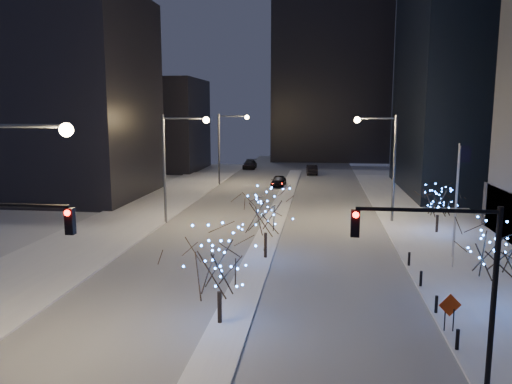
% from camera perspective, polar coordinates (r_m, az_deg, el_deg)
% --- Properties ---
extents(road, '(20.00, 130.00, 0.02)m').
position_cam_1_polar(road, '(53.25, 2.71, -1.98)').
color(road, '#A1A6B0').
rests_on(road, ground).
extents(median, '(2.00, 80.00, 0.15)m').
position_cam_1_polar(median, '(48.36, 2.23, -3.04)').
color(median, white).
rests_on(median, ground).
extents(east_sidewalk, '(10.00, 90.00, 0.15)m').
position_cam_1_polar(east_sidewalk, '(39.95, 22.94, -6.38)').
color(east_sidewalk, white).
rests_on(east_sidewalk, ground).
extents(west_sidewalk, '(8.00, 90.00, 0.15)m').
position_cam_1_polar(west_sidewalk, '(42.54, -18.28, -5.20)').
color(west_sidewalk, white).
rests_on(west_sidewalk, ground).
extents(filler_west_near, '(22.00, 18.00, 24.00)m').
position_cam_1_polar(filler_west_near, '(65.55, -22.41, 9.97)').
color(filler_west_near, black).
rests_on(filler_west_near, ground).
extents(filler_west_far, '(18.00, 16.00, 16.00)m').
position_cam_1_polar(filler_west_far, '(92.19, -11.86, 7.53)').
color(filler_west_far, black).
rests_on(filler_west_far, ground).
extents(horizon_block, '(24.00, 14.00, 42.00)m').
position_cam_1_polar(horizon_block, '(109.63, 8.55, 14.65)').
color(horizon_block, black).
rests_on(horizon_block, ground).
extents(street_lamp_w_near, '(4.40, 0.56, 10.00)m').
position_cam_1_polar(street_lamp_w_near, '(23.46, -26.78, -1.09)').
color(street_lamp_w_near, '#595E66').
rests_on(street_lamp_w_near, ground).
extents(street_lamp_w_mid, '(4.40, 0.56, 10.00)m').
position_cam_1_polar(street_lamp_w_mid, '(46.15, -9.22, 4.34)').
color(street_lamp_w_mid, '#595E66').
rests_on(street_lamp_w_mid, ground).
extents(street_lamp_w_far, '(4.40, 0.56, 10.00)m').
position_cam_1_polar(street_lamp_w_far, '(70.42, -3.42, 6.05)').
color(street_lamp_w_far, '#595E66').
rests_on(street_lamp_w_far, ground).
extents(street_lamp_east, '(3.90, 0.56, 10.00)m').
position_cam_1_polar(street_lamp_east, '(47.61, 14.49, 4.25)').
color(street_lamp_east, '#595E66').
rests_on(street_lamp_east, ground).
extents(traffic_signal_east, '(5.26, 0.43, 7.00)m').
position_cam_1_polar(traffic_signal_east, '(19.49, 21.36, -7.92)').
color(traffic_signal_east, black).
rests_on(traffic_signal_east, ground).
extents(flagpoles, '(1.35, 2.60, 8.00)m').
position_cam_1_polar(flagpoles, '(35.96, 22.05, -0.28)').
color(flagpoles, silver).
rests_on(flagpoles, east_sidewalk).
extents(bollards, '(0.16, 12.16, 0.90)m').
position_cam_1_polar(bollards, '(29.38, 19.07, -10.59)').
color(bollards, black).
rests_on(bollards, east_sidewalk).
extents(car_near, '(2.11, 4.65, 1.55)m').
position_cam_1_polar(car_near, '(69.35, 2.58, 1.26)').
color(car_near, black).
rests_on(car_near, ground).
extents(car_mid, '(2.09, 5.01, 1.61)m').
position_cam_1_polar(car_mid, '(83.28, 6.38, 2.55)').
color(car_mid, black).
rests_on(car_mid, ground).
extents(car_far, '(2.39, 5.56, 1.60)m').
position_cam_1_polar(car_far, '(91.15, -0.71, 3.17)').
color(car_far, black).
rests_on(car_far, ground).
extents(holiday_tree_median_near, '(4.53, 4.53, 4.87)m').
position_cam_1_polar(holiday_tree_median_near, '(24.05, -4.24, -7.93)').
color(holiday_tree_median_near, black).
rests_on(holiday_tree_median_near, median).
extents(holiday_tree_median_far, '(4.49, 4.49, 5.11)m').
position_cam_1_polar(holiday_tree_median_far, '(34.63, 1.10, -2.26)').
color(holiday_tree_median_far, black).
rests_on(holiday_tree_median_far, median).
extents(holiday_tree_plaza_near, '(4.77, 4.77, 4.92)m').
position_cam_1_polar(holiday_tree_plaza_near, '(28.15, 25.92, -5.89)').
color(holiday_tree_plaza_near, black).
rests_on(holiday_tree_plaza_near, east_sidewalk).
extents(holiday_tree_plaza_far, '(4.01, 4.01, 4.20)m').
position_cam_1_polar(holiday_tree_plaza_far, '(44.81, 20.12, -0.94)').
color(holiday_tree_plaza_far, black).
rests_on(holiday_tree_plaza_far, east_sidewalk).
extents(construction_sign, '(1.09, 0.26, 1.82)m').
position_cam_1_polar(construction_sign, '(25.40, 21.27, -12.32)').
color(construction_sign, black).
rests_on(construction_sign, east_sidewalk).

